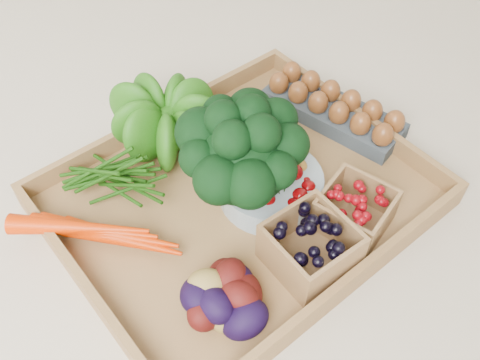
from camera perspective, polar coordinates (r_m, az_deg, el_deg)
ground at (r=0.86m, az=-0.00°, el=-2.58°), size 4.00×4.00×0.00m
tray at (r=0.86m, az=-0.00°, el=-2.27°), size 0.55×0.45×0.01m
carrots at (r=0.81m, az=-15.21°, el=-5.36°), size 0.21×0.15×0.05m
lettuce at (r=0.90m, az=-7.93°, el=6.89°), size 0.13×0.13×0.13m
broccoli at (r=0.78m, az=0.22°, el=0.41°), size 0.19×0.19×0.15m
cherry_bowl at (r=0.84m, az=3.28°, el=-0.68°), size 0.16×0.16×0.04m
egg_carton at (r=0.98m, az=9.85°, el=7.05°), size 0.14×0.27×0.03m
potatoes at (r=0.71m, az=-1.82°, el=-11.63°), size 0.15×0.15×0.08m
punnet_blackberry at (r=0.76m, az=7.53°, el=-7.09°), size 0.11×0.11×0.08m
punnet_raspberry at (r=0.81m, az=12.12°, el=-3.23°), size 0.12×0.12×0.07m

